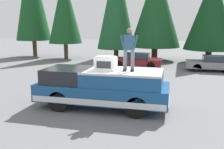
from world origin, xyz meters
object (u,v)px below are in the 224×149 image
object	(u,v)px
person_on_truck_bed	(129,48)
parked_car_maroon	(136,60)
parked_car_grey	(215,63)
compressor_unit	(106,63)
pickup_truck	(102,88)

from	to	relation	value
person_on_truck_bed	parked_car_maroon	world-z (taller)	person_on_truck_bed
person_on_truck_bed	parked_car_grey	bearing A→B (deg)	-24.91
compressor_unit	parked_car_maroon	size ratio (longest dim) A/B	0.20
pickup_truck	compressor_unit	bearing A→B (deg)	-111.78
parked_car_maroon	pickup_truck	bearing A→B (deg)	-179.53
compressor_unit	parked_car_maroon	xyz separation A→B (m)	(10.45, 0.25, -1.35)
compressor_unit	person_on_truck_bed	distance (m)	1.14
pickup_truck	parked_car_maroon	size ratio (longest dim) A/B	1.35
pickup_truck	parked_car_maroon	world-z (taller)	pickup_truck
person_on_truck_bed	parked_car_grey	distance (m)	11.46
parked_car_grey	parked_car_maroon	size ratio (longest dim) A/B	1.00
pickup_truck	parked_car_grey	bearing A→B (deg)	-30.08
person_on_truck_bed	parked_car_maroon	bearing A→B (deg)	6.59
pickup_truck	person_on_truck_bed	distance (m)	2.02
person_on_truck_bed	compressor_unit	bearing A→B (deg)	88.90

